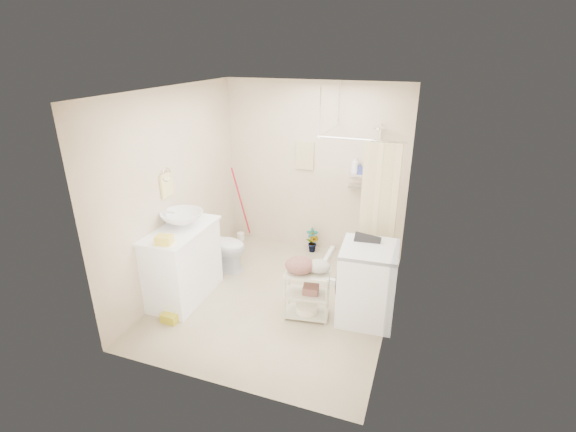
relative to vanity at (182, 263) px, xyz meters
name	(u,v)px	position (x,y,z in m)	size (l,w,h in m)	color
floor	(278,297)	(1.16, 0.36, -0.48)	(3.20, 3.20, 0.00)	tan
ceiling	(276,90)	(1.16, 0.36, 2.12)	(2.80, 3.20, 0.04)	silver
wall_back	(314,169)	(1.16, 1.96, 0.82)	(2.80, 0.04, 2.60)	beige
wall_front	(209,267)	(1.16, -1.24, 0.82)	(2.80, 0.04, 2.60)	beige
wall_left	(176,191)	(-0.24, 0.36, 0.82)	(0.04, 3.20, 2.60)	beige
wall_right	(398,219)	(2.56, 0.36, 0.82)	(0.04, 3.20, 2.60)	beige
vanity	(182,263)	(0.00, 0.00, 0.00)	(0.61, 1.09, 0.96)	white
sink	(182,219)	(0.00, 0.10, 0.57)	(0.52, 0.52, 0.18)	silver
counter_basket	(164,240)	(0.09, -0.42, 0.53)	(0.18, 0.14, 0.10)	yellow
floor_basket	(170,316)	(0.14, -0.54, -0.40)	(0.28, 0.22, 0.15)	gold
toilet	(221,245)	(0.12, 0.82, -0.10)	(0.42, 0.74, 0.75)	silver
mop	(239,204)	(-0.05, 1.78, 0.16)	(0.12, 0.12, 1.28)	red
potted_plant_a	(312,239)	(1.19, 1.82, -0.30)	(0.19, 0.13, 0.37)	brown
potted_plant_b	(313,243)	(1.23, 1.76, -0.33)	(0.17, 0.14, 0.31)	brown
hanging_towel	(305,156)	(1.01, 1.94, 1.02)	(0.28, 0.03, 0.42)	beige
towel_ring	(166,183)	(-0.22, 0.16, 0.99)	(0.04, 0.22, 0.34)	#F7E18E
tp_holder	(185,231)	(-0.20, 0.41, 0.24)	(0.08, 0.12, 0.14)	white
shower	(363,203)	(2.01, 1.41, 0.57)	(1.10, 1.10, 2.10)	white
shampoo_bottle_a	(355,165)	(1.79, 1.86, 0.96)	(0.09, 0.09, 0.24)	white
shampoo_bottle_b	(360,168)	(1.86, 1.89, 0.92)	(0.07, 0.07, 0.15)	#38469F
washing_machine	(367,283)	(2.30, 0.33, -0.01)	(0.64, 0.66, 0.93)	white
laundry_rack	(307,290)	(1.63, 0.11, -0.12)	(0.52, 0.30, 0.72)	beige
ironing_board	(358,277)	(2.19, 0.32, 0.06)	(0.30, 0.09, 1.07)	black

